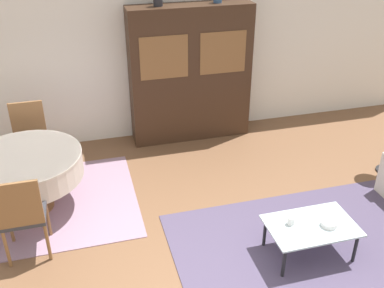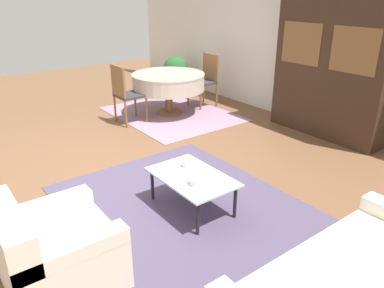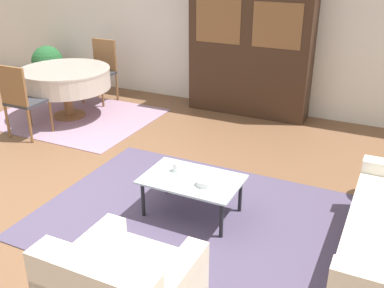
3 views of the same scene
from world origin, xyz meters
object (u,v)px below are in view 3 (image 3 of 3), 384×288
(dining_table, at_px, (65,79))
(dining_chair_near, at_px, (21,97))
(dining_chair_far, at_px, (101,67))
(coffee_table, at_px, (192,182))
(cup, at_px, (176,167))
(bowl, at_px, (206,182))
(display_cabinet, at_px, (250,46))
(potted_plant, at_px, (48,63))

(dining_table, relative_size, dining_chair_near, 1.32)
(dining_table, distance_m, dining_chair_far, 0.89)
(coffee_table, distance_m, dining_chair_far, 3.83)
(cup, bearing_deg, bowl, -19.54)
(display_cabinet, height_order, cup, display_cabinet)
(display_cabinet, relative_size, dining_chair_near, 2.07)
(coffee_table, xyz_separation_m, dining_chair_near, (-2.88, 0.75, 0.22))
(dining_table, height_order, potted_plant, potted_plant)
(display_cabinet, distance_m, dining_chair_far, 2.48)
(coffee_table, bearing_deg, dining_table, 150.44)
(dining_table, xyz_separation_m, bowl, (3.05, -1.69, -0.18))
(dining_chair_near, xyz_separation_m, bowl, (3.05, -0.81, -0.15))
(coffee_table, height_order, potted_plant, potted_plant)
(bowl, bearing_deg, dining_table, 150.94)
(dining_chair_near, bearing_deg, bowl, -14.87)
(dining_chair_near, height_order, cup, dining_chair_near)
(display_cabinet, xyz_separation_m, bowl, (0.67, -3.07, -0.62))
(dining_chair_near, xyz_separation_m, cup, (2.68, -0.68, -0.14))
(coffee_table, xyz_separation_m, display_cabinet, (-0.50, 3.01, 0.68))
(coffee_table, height_order, bowl, bowl)
(cup, bearing_deg, display_cabinet, 95.70)
(display_cabinet, xyz_separation_m, dining_chair_far, (-2.38, -0.49, -0.47))
(dining_chair_far, xyz_separation_m, cup, (2.68, -2.45, -0.14))
(coffee_table, relative_size, cup, 10.56)
(dining_table, distance_m, dining_chair_near, 0.89)
(dining_chair_far, height_order, bowl, dining_chair_far)
(display_cabinet, bearing_deg, dining_table, -149.94)
(dining_chair_far, bearing_deg, display_cabinet, -168.28)
(display_cabinet, height_order, dining_chair_far, display_cabinet)
(cup, bearing_deg, dining_table, 149.73)
(dining_table, height_order, dining_chair_far, dining_chair_far)
(dining_table, xyz_separation_m, dining_chair_near, (0.00, -0.88, -0.03))
(dining_chair_far, xyz_separation_m, potted_plant, (-1.36, 0.21, -0.13))
(coffee_table, bearing_deg, display_cabinet, 99.39)
(potted_plant, bearing_deg, bowl, -32.31)
(coffee_table, xyz_separation_m, dining_table, (-2.88, 1.63, 0.25))
(bowl, bearing_deg, potted_plant, 147.69)
(coffee_table, distance_m, dining_table, 3.32)
(cup, height_order, potted_plant, potted_plant)
(display_cabinet, bearing_deg, bowl, -77.78)
(coffee_table, xyz_separation_m, cup, (-0.20, 0.07, 0.08))
(dining_table, relative_size, bowl, 7.87)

